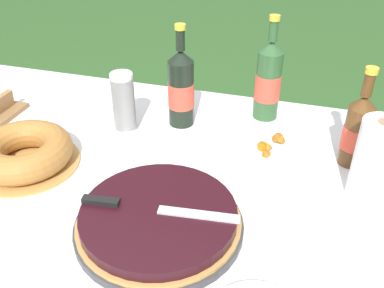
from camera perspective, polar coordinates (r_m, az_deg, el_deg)
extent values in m
cube|color=brown|center=(1.29, -13.33, -3.79)|extent=(1.70, 1.14, 0.03)
cylinder|color=brown|center=(2.23, -24.06, 0.27)|extent=(0.06, 0.06, 0.66)
cylinder|color=brown|center=(1.78, 20.05, -7.54)|extent=(0.06, 0.06, 0.66)
cube|color=white|center=(1.27, -13.44, -3.07)|extent=(1.71, 1.15, 0.00)
cube|color=white|center=(1.74, -4.44, 6.13)|extent=(1.71, 0.00, 0.10)
cylinder|color=#38383D|center=(1.04, -4.40, -10.78)|extent=(0.40, 0.40, 0.02)
cylinder|color=tan|center=(1.03, -4.43, -10.18)|extent=(0.39, 0.39, 0.01)
cylinder|color=black|center=(1.02, -4.48, -9.40)|extent=(0.37, 0.37, 0.03)
cube|color=silver|center=(0.99, 0.88, -9.38)|extent=(0.19, 0.05, 0.00)
cube|color=black|center=(1.04, -12.07, -7.45)|extent=(0.09, 0.03, 0.01)
cylinder|color=tan|center=(1.34, -21.18, -2.47)|extent=(0.31, 0.31, 0.01)
torus|color=#AD7033|center=(1.31, -21.56, -0.87)|extent=(0.28, 0.28, 0.08)
cylinder|color=white|center=(1.40, -8.91, 3.51)|extent=(0.07, 0.07, 0.09)
cylinder|color=white|center=(1.40, -8.95, 3.97)|extent=(0.07, 0.07, 0.09)
cylinder|color=white|center=(1.39, -9.00, 4.44)|extent=(0.07, 0.07, 0.09)
cylinder|color=white|center=(1.38, -9.04, 4.91)|extent=(0.07, 0.07, 0.09)
cylinder|color=white|center=(1.38, -9.09, 5.39)|extent=(0.07, 0.07, 0.09)
cylinder|color=white|center=(1.37, -9.14, 5.87)|extent=(0.07, 0.07, 0.09)
cylinder|color=white|center=(1.37, -9.18, 6.35)|extent=(0.07, 0.07, 0.09)
cylinder|color=white|center=(1.36, -9.23, 6.84)|extent=(0.07, 0.07, 0.09)
cylinder|color=white|center=(1.36, -9.28, 7.33)|extent=(0.07, 0.07, 0.09)
torus|color=white|center=(1.34, -9.46, 9.17)|extent=(0.07, 0.07, 0.01)
cylinder|color=#2D562D|center=(1.46, 10.06, 7.69)|extent=(0.08, 0.08, 0.23)
cylinder|color=#E54C38|center=(1.46, 10.04, 7.53)|extent=(0.09, 0.09, 0.09)
cone|color=#2D562D|center=(1.41, 10.60, 12.65)|extent=(0.08, 0.08, 0.04)
cylinder|color=#2D562D|center=(1.39, 10.81, 14.60)|extent=(0.03, 0.03, 0.06)
cylinder|color=gold|center=(1.38, 10.99, 16.19)|extent=(0.03, 0.03, 0.02)
cylinder|color=brown|center=(1.29, 21.00, 0.99)|extent=(0.07, 0.07, 0.18)
cylinder|color=#E54C38|center=(1.30, 20.97, 0.86)|extent=(0.08, 0.08, 0.07)
cone|color=brown|center=(1.24, 21.98, 5.22)|extent=(0.07, 0.07, 0.04)
cylinder|color=brown|center=(1.22, 22.46, 7.31)|extent=(0.03, 0.03, 0.06)
cylinder|color=gold|center=(1.21, 22.87, 9.03)|extent=(0.03, 0.03, 0.02)
cylinder|color=black|center=(1.40, -1.46, 6.77)|extent=(0.08, 0.08, 0.22)
cylinder|color=#E54C38|center=(1.40, -1.46, 6.61)|extent=(0.09, 0.09, 0.08)
cone|color=black|center=(1.35, -1.54, 11.67)|extent=(0.08, 0.08, 0.04)
cylinder|color=black|center=(1.33, -1.57, 13.69)|extent=(0.03, 0.03, 0.06)
cylinder|color=gold|center=(1.32, -1.60, 15.35)|extent=(0.03, 0.03, 0.02)
cylinder|color=white|center=(1.33, 10.89, -0.78)|extent=(0.20, 0.20, 0.01)
torus|color=white|center=(1.32, 10.92, -0.49)|extent=(0.20, 0.20, 0.01)
cone|color=#CC5B14|center=(1.28, 9.71, -1.15)|extent=(0.04, 0.04, 0.03)
cone|color=#AE6E1E|center=(1.34, 11.78, 0.83)|extent=(0.04, 0.04, 0.03)
cone|color=#B2641B|center=(1.31, 10.07, -0.14)|extent=(0.04, 0.04, 0.02)
cone|color=#A75A1B|center=(1.34, 11.20, 1.09)|extent=(0.04, 0.04, 0.04)
cone|color=#B16B0F|center=(1.30, 9.47, -0.12)|extent=(0.04, 0.04, 0.04)
cone|color=#BB5D15|center=(1.34, 11.86, 0.88)|extent=(0.04, 0.04, 0.03)
cylinder|color=white|center=(1.16, 23.30, -2.12)|extent=(0.11, 0.11, 0.22)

